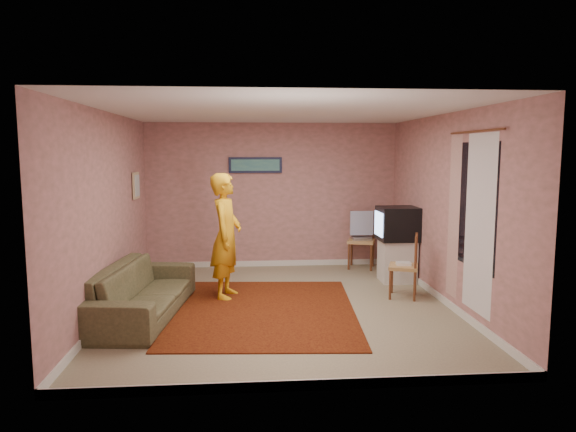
{
  "coord_description": "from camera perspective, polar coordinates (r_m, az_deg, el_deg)",
  "views": [
    {
      "loc": [
        -0.45,
        -6.74,
        2.08
      ],
      "look_at": [
        0.13,
        0.6,
        1.16
      ],
      "focal_mm": 32.0,
      "sensor_mm": 36.0,
      "label": 1
    }
  ],
  "objects": [
    {
      "name": "ground",
      "position": [
        7.07,
        -0.71,
        -9.99
      ],
      "size": [
        5.0,
        5.0,
        0.0
      ],
      "primitive_type": "plane",
      "color": "gray",
      "rests_on": "ground"
    },
    {
      "name": "sofa",
      "position": [
        6.84,
        -15.93,
        -7.99
      ],
      "size": [
        1.13,
        2.34,
        0.66
      ],
      "primitive_type": "imported",
      "rotation": [
        0.0,
        0.0,
        1.46
      ],
      "color": "brown",
      "rests_on": "ground"
    },
    {
      "name": "wall_left",
      "position": [
        7.02,
        -19.38,
        0.33
      ],
      "size": [
        0.02,
        5.0,
        2.6
      ],
      "primitive_type": "cube",
      "color": "#C48186",
      "rests_on": "ground"
    },
    {
      "name": "window",
      "position": [
        6.47,
        20.11,
        1.09
      ],
      "size": [
        0.01,
        1.1,
        1.5
      ],
      "primitive_type": "cube",
      "color": "black",
      "rests_on": "wall_right"
    },
    {
      "name": "ceiling",
      "position": [
        6.78,
        -0.75,
        11.51
      ],
      "size": [
        4.5,
        5.0,
        0.02
      ],
      "primitive_type": "cube",
      "color": "silver",
      "rests_on": "wall_back"
    },
    {
      "name": "chair_a",
      "position": [
        9.29,
        8.16,
        -2.0
      ],
      "size": [
        0.58,
        0.56,
        0.55
      ],
      "rotation": [
        0.0,
        0.0,
        -0.33
      ],
      "color": "tan",
      "rests_on": "ground"
    },
    {
      "name": "baseboard_right",
      "position": [
        7.54,
        16.74,
        -8.81
      ],
      "size": [
        0.02,
        5.0,
        0.1
      ],
      "primitive_type": "cube",
      "color": "silver",
      "rests_on": "ground"
    },
    {
      "name": "wall_right",
      "position": [
        7.31,
        17.17,
        0.67
      ],
      "size": [
        0.02,
        5.0,
        2.6
      ],
      "primitive_type": "cube",
      "color": "#C48186",
      "rests_on": "ground"
    },
    {
      "name": "baseboard_front",
      "position": [
        4.73,
        1.44,
        -18.28
      ],
      "size": [
        4.5,
        0.02,
        0.1
      ],
      "primitive_type": "cube",
      "color": "silver",
      "rests_on": "ground"
    },
    {
      "name": "curtain_sheer",
      "position": [
        6.35,
        20.48,
        -0.85
      ],
      "size": [
        0.01,
        0.75,
        2.1
      ],
      "primitive_type": "cube",
      "color": "silver",
      "rests_on": "wall_right"
    },
    {
      "name": "curtain_floral",
      "position": [
        6.98,
        17.94,
        -0.07
      ],
      "size": [
        0.01,
        0.35,
        2.1
      ],
      "primitive_type": "cube",
      "color": "beige",
      "rests_on": "wall_right"
    },
    {
      "name": "wall_front",
      "position": [
        4.34,
        1.5,
        -3.25
      ],
      "size": [
        4.5,
        0.02,
        2.6
      ],
      "primitive_type": "cube",
      "color": "#C48186",
      "rests_on": "ground"
    },
    {
      "name": "picture_back",
      "position": [
        9.21,
        -3.65,
        5.67
      ],
      "size": [
        0.95,
        0.04,
        0.28
      ],
      "color": "#121733",
      "rests_on": "wall_back"
    },
    {
      "name": "area_rug",
      "position": [
        6.88,
        -2.62,
        -10.41
      ],
      "size": [
        2.56,
        3.1,
        0.02
      ],
      "primitive_type": "cube",
      "rotation": [
        0.0,
        0.0,
        -0.07
      ],
      "color": "#320805",
      "rests_on": "ground"
    },
    {
      "name": "picture_left",
      "position": [
        8.54,
        -16.51,
        3.27
      ],
      "size": [
        0.04,
        0.38,
        0.42
      ],
      "color": "#C8B589",
      "rests_on": "wall_left"
    },
    {
      "name": "wall_back",
      "position": [
        9.29,
        -1.77,
        2.29
      ],
      "size": [
        4.5,
        0.02,
        2.6
      ],
      "primitive_type": "cube",
      "color": "#C48186",
      "rests_on": "ground"
    },
    {
      "name": "crt_tv",
      "position": [
        8.38,
        12.08,
        -0.83
      ],
      "size": [
        0.64,
        0.56,
        0.54
      ],
      "rotation": [
        0.0,
        0.0,
        0.01
      ],
      "color": "black",
      "rests_on": "tv_cabinet"
    },
    {
      "name": "baseboard_left",
      "position": [
        7.26,
        -18.89,
        -9.51
      ],
      "size": [
        0.02,
        5.0,
        0.1
      ],
      "primitive_type": "cube",
      "color": "silver",
      "rests_on": "ground"
    },
    {
      "name": "chair_b",
      "position": [
        7.55,
        12.73,
        -4.66
      ],
      "size": [
        0.51,
        0.53,
        0.5
      ],
      "rotation": [
        0.0,
        0.0,
        -1.92
      ],
      "color": "tan",
      "rests_on": "ground"
    },
    {
      "name": "person",
      "position": [
        7.36,
        -6.89,
        -2.22
      ],
      "size": [
        0.55,
        0.73,
        1.79
      ],
      "primitive_type": "imported",
      "rotation": [
        0.0,
        0.0,
        1.36
      ],
      "color": "gold",
      "rests_on": "ground"
    },
    {
      "name": "curtain_rod",
      "position": [
        6.42,
        20.08,
        8.83
      ],
      "size": [
        0.02,
        1.4,
        0.02
      ],
      "primitive_type": "cylinder",
      "rotation": [
        1.57,
        0.0,
        0.0
      ],
      "color": "brown",
      "rests_on": "wall_right"
    },
    {
      "name": "tv_cabinet",
      "position": [
        8.49,
        12.02,
        -4.89
      ],
      "size": [
        0.53,
        0.48,
        0.68
      ],
      "primitive_type": "cube",
      "color": "silver",
      "rests_on": "ground"
    },
    {
      "name": "baseboard_back",
      "position": [
        9.46,
        -1.74,
        -5.27
      ],
      "size": [
        4.5,
        0.02,
        0.1
      ],
      "primitive_type": "cube",
      "color": "silver",
      "rests_on": "ground"
    },
    {
      "name": "dvd_player",
      "position": [
        9.3,
        8.15,
        -2.44
      ],
      "size": [
        0.34,
        0.25,
        0.06
      ],
      "primitive_type": "cube",
      "rotation": [
        0.0,
        0.0,
        0.02
      ],
      "color": "#A5A5A9",
      "rests_on": "chair_a"
    },
    {
      "name": "game_console",
      "position": [
        7.56,
        12.71,
        -5.19
      ],
      "size": [
        0.22,
        0.17,
        0.04
      ],
      "primitive_type": "cube",
      "rotation": [
        0.0,
        0.0,
        -0.13
      ],
      "color": "white",
      "rests_on": "chair_b"
    },
    {
      "name": "blue_throw",
      "position": [
        9.26,
        8.18,
        -0.78
      ],
      "size": [
        0.41,
        0.05,
        0.43
      ],
      "primitive_type": "cube",
      "color": "#859BDA",
      "rests_on": "chair_a"
    }
  ]
}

